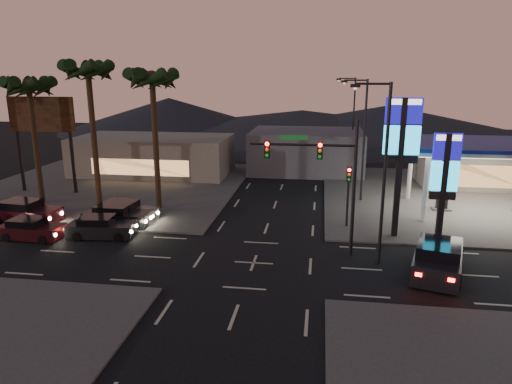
% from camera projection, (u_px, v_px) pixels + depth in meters
% --- Properties ---
extents(ground, '(140.00, 140.00, 0.00)m').
position_uv_depth(ground, '(254.00, 263.00, 25.86)').
color(ground, black).
rests_on(ground, ground).
extents(corner_lot_ne, '(24.00, 24.00, 0.12)m').
position_uv_depth(corner_lot_ne, '(466.00, 198.00, 38.97)').
color(corner_lot_ne, '#47443F').
rests_on(corner_lot_ne, ground).
extents(corner_lot_nw, '(24.00, 24.00, 0.12)m').
position_uv_depth(corner_lot_nw, '(112.00, 186.00, 43.37)').
color(corner_lot_nw, '#47443F').
rests_on(corner_lot_nw, ground).
extents(gas_station, '(12.20, 8.20, 5.47)m').
position_uv_depth(gas_station, '(490.00, 148.00, 33.87)').
color(gas_station, silver).
rests_on(gas_station, ground).
extents(convenience_store, '(10.00, 6.00, 4.00)m').
position_uv_depth(convenience_store, '(475.00, 166.00, 43.00)').
color(convenience_store, '#726B5B').
rests_on(convenience_store, ground).
extents(pylon_sign_tall, '(2.20, 0.35, 9.00)m').
position_uv_depth(pylon_sign_tall, '(402.00, 140.00, 28.35)').
color(pylon_sign_tall, black).
rests_on(pylon_sign_tall, ground).
extents(pylon_sign_short, '(1.60, 0.35, 7.00)m').
position_uv_depth(pylon_sign_short, '(445.00, 172.00, 27.48)').
color(pylon_sign_short, black).
rests_on(pylon_sign_short, ground).
extents(traffic_signal_mast, '(6.10, 0.39, 8.00)m').
position_uv_depth(traffic_signal_mast, '(324.00, 168.00, 25.93)').
color(traffic_signal_mast, black).
rests_on(traffic_signal_mast, ground).
extents(pedestal_signal, '(0.32, 0.39, 4.30)m').
position_uv_depth(pedestal_signal, '(348.00, 187.00, 31.05)').
color(pedestal_signal, black).
rests_on(pedestal_signal, ground).
extents(streetlight_near, '(2.14, 0.25, 10.00)m').
position_uv_depth(streetlight_near, '(381.00, 164.00, 24.44)').
color(streetlight_near, black).
rests_on(streetlight_near, ground).
extents(streetlight_mid, '(2.14, 0.25, 10.00)m').
position_uv_depth(streetlight_mid, '(362.00, 133.00, 36.90)').
color(streetlight_mid, black).
rests_on(streetlight_mid, ground).
extents(streetlight_far, '(2.14, 0.25, 10.00)m').
position_uv_depth(streetlight_far, '(352.00, 117.00, 50.31)').
color(streetlight_far, black).
rests_on(streetlight_far, ground).
extents(palm_a, '(4.41, 4.41, 10.86)m').
position_uv_depth(palm_a, '(152.00, 87.00, 33.82)').
color(palm_a, black).
rests_on(palm_a, ground).
extents(palm_b, '(4.41, 4.41, 11.46)m').
position_uv_depth(palm_b, '(89.00, 80.00, 34.37)').
color(palm_b, black).
rests_on(palm_b, ground).
extents(palm_c, '(4.41, 4.41, 10.26)m').
position_uv_depth(palm_c, '(29.00, 94.00, 35.33)').
color(palm_c, black).
rests_on(palm_c, ground).
extents(billboard, '(6.00, 0.30, 8.50)m').
position_uv_depth(billboard, '(42.00, 122.00, 39.53)').
color(billboard, black).
rests_on(billboard, ground).
extents(building_far_west, '(16.00, 8.00, 4.00)m').
position_uv_depth(building_far_west, '(154.00, 155.00, 48.35)').
color(building_far_west, '#726B5B').
rests_on(building_far_west, ground).
extents(building_far_mid, '(12.00, 9.00, 4.40)m').
position_uv_depth(building_far_mid, '(306.00, 151.00, 49.94)').
color(building_far_mid, '#4C4C51').
rests_on(building_far_mid, ground).
extents(hill_left, '(40.00, 40.00, 6.00)m').
position_uv_depth(hill_left, '(169.00, 114.00, 86.01)').
color(hill_left, black).
rests_on(hill_left, ground).
extents(hill_right, '(50.00, 50.00, 5.00)m').
position_uv_depth(hill_right, '(387.00, 120.00, 80.64)').
color(hill_right, black).
rests_on(hill_right, ground).
extents(hill_center, '(60.00, 60.00, 4.00)m').
position_uv_depth(hill_center, '(302.00, 121.00, 82.83)').
color(hill_center, black).
rests_on(hill_center, ground).
extents(car_lane_a_front, '(4.46, 2.23, 1.41)m').
position_uv_depth(car_lane_a_front, '(101.00, 228.00, 29.80)').
color(car_lane_a_front, black).
rests_on(car_lane_a_front, ground).
extents(car_lane_a_mid, '(4.21, 1.87, 1.35)m').
position_uv_depth(car_lane_a_mid, '(31.00, 229.00, 29.54)').
color(car_lane_a_mid, '#340E12').
rests_on(car_lane_a_mid, ground).
extents(car_lane_b_front, '(4.75, 2.21, 1.51)m').
position_uv_depth(car_lane_b_front, '(124.00, 212.00, 32.87)').
color(car_lane_b_front, '#4E4D4F').
rests_on(car_lane_b_front, ground).
extents(car_lane_b_mid, '(4.73, 2.06, 1.53)m').
position_uv_depth(car_lane_b_mid, '(117.00, 216.00, 31.99)').
color(car_lane_b_mid, black).
rests_on(car_lane_b_mid, ground).
extents(car_lane_b_rear, '(5.16, 2.48, 1.64)m').
position_uv_depth(car_lane_b_rear, '(25.00, 212.00, 32.67)').
color(car_lane_b_rear, black).
rests_on(car_lane_b_rear, ground).
extents(suv_station, '(3.75, 5.88, 1.83)m').
position_uv_depth(suv_station, '(438.00, 258.00, 24.36)').
color(suv_station, black).
rests_on(suv_station, ground).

